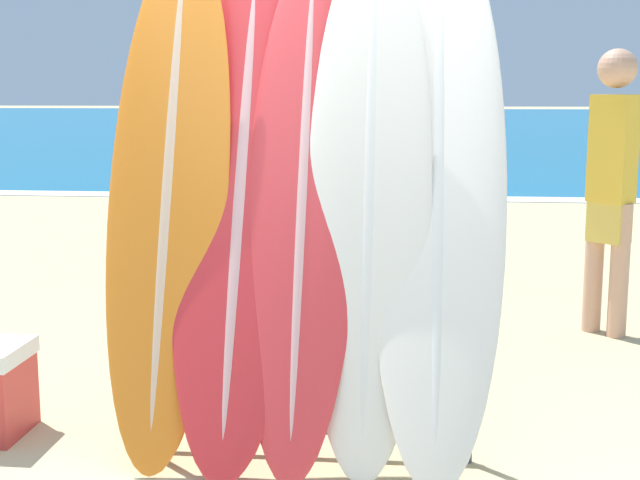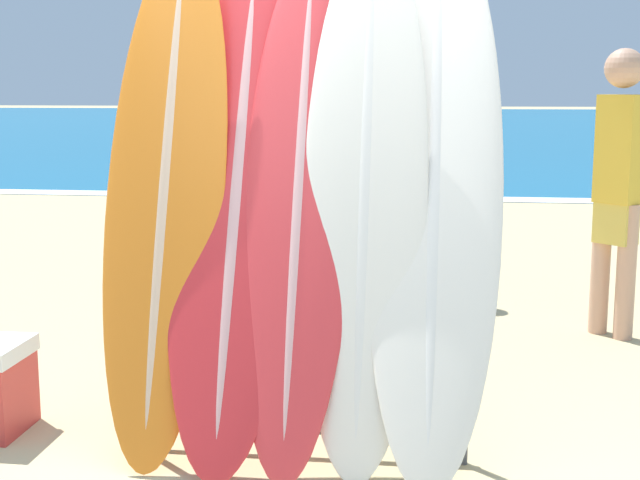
# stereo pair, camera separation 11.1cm
# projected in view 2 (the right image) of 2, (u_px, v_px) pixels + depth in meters

# --- Properties ---
(ocean_water) EXTENTS (120.00, 60.00, 0.01)m
(ocean_water) POSITION_uv_depth(u_px,v_px,m) (428.00, 123.00, 41.57)
(ocean_water) COLOR #146693
(ocean_water) RESTS_ON ground_plane
(surfboard_rack) EXTENTS (1.48, 0.04, 0.80)m
(surfboard_rack) POSITION_uv_depth(u_px,v_px,m) (296.00, 359.00, 3.80)
(surfboard_rack) COLOR #47474C
(surfboard_rack) RESTS_ON ground_plane
(surfboard_slot_0) EXTENTS (0.53, 0.88, 2.28)m
(surfboard_slot_0) POSITION_uv_depth(u_px,v_px,m) (166.00, 190.00, 3.86)
(surfboard_slot_0) COLOR orange
(surfboard_slot_0) RESTS_ON ground_plane
(surfboard_slot_1) EXTENTS (0.58, 1.05, 2.20)m
(surfboard_slot_1) POSITION_uv_depth(u_px,v_px,m) (237.00, 200.00, 3.84)
(surfboard_slot_1) COLOR red
(surfboard_slot_1) RESTS_ON ground_plane
(surfboard_slot_2) EXTENTS (0.49, 1.00, 2.23)m
(surfboard_slot_2) POSITION_uv_depth(u_px,v_px,m) (299.00, 198.00, 3.79)
(surfboard_slot_2) COLOR red
(surfboard_slot_2) RESTS_ON ground_plane
(surfboard_slot_3) EXTENTS (0.53, 0.85, 2.30)m
(surfboard_slot_3) POSITION_uv_depth(u_px,v_px,m) (365.00, 191.00, 3.74)
(surfboard_slot_3) COLOR silver
(surfboard_slot_3) RESTS_ON ground_plane
(surfboard_slot_4) EXTENTS (0.58, 1.12, 2.38)m
(surfboard_slot_4) POSITION_uv_depth(u_px,v_px,m) (434.00, 181.00, 3.76)
(surfboard_slot_4) COLOR silver
(surfboard_slot_4) RESTS_ON ground_plane
(person_near_water) EXTENTS (0.27, 0.27, 1.63)m
(person_near_water) POSITION_uv_depth(u_px,v_px,m) (291.00, 153.00, 9.61)
(person_near_water) COLOR beige
(person_near_water) RESTS_ON ground_plane
(person_mid_beach) EXTENTS (0.24, 0.28, 1.68)m
(person_mid_beach) POSITION_uv_depth(u_px,v_px,m) (232.00, 140.00, 11.66)
(person_mid_beach) COLOR tan
(person_mid_beach) RESTS_ON ground_plane
(person_far_left) EXTENTS (0.31, 0.30, 1.82)m
(person_far_left) POSITION_uv_depth(u_px,v_px,m) (618.00, 182.00, 5.59)
(person_far_left) COLOR tan
(person_far_left) RESTS_ON ground_plane
(person_far_right) EXTENTS (0.22, 0.28, 1.67)m
(person_far_right) POSITION_uv_depth(u_px,v_px,m) (409.00, 176.00, 6.83)
(person_far_right) COLOR #A87A5B
(person_far_right) RESTS_ON ground_plane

